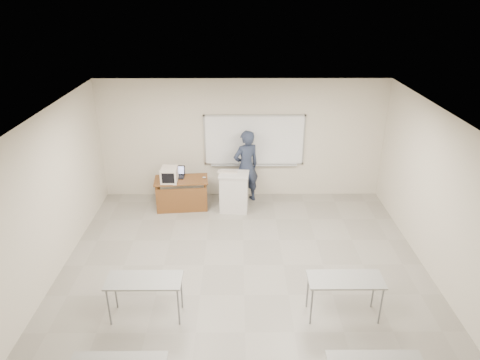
{
  "coord_description": "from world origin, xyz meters",
  "views": [
    {
      "loc": [
        -0.11,
        -6.0,
        4.97
      ],
      "look_at": [
        -0.06,
        2.2,
        1.23
      ],
      "focal_mm": 32.0,
      "sensor_mm": 36.0,
      "label": 1
    }
  ],
  "objects_px": {
    "podium": "(234,192)",
    "laptop": "(178,174)",
    "crt_monitor": "(169,175)",
    "instructor_desk": "(181,190)",
    "keyboard": "(228,172)",
    "whiteboard": "(254,141)",
    "mouse": "(204,177)",
    "presenter": "(246,167)"
  },
  "relations": [
    {
      "from": "podium",
      "to": "crt_monitor",
      "type": "bearing_deg",
      "value": -176.8
    },
    {
      "from": "podium",
      "to": "whiteboard",
      "type": "bearing_deg",
      "value": 63.84
    },
    {
      "from": "keyboard",
      "to": "laptop",
      "type": "bearing_deg",
      "value": 173.9
    },
    {
      "from": "keyboard",
      "to": "mouse",
      "type": "bearing_deg",
      "value": 171.56
    },
    {
      "from": "instructor_desk",
      "to": "presenter",
      "type": "relative_size",
      "value": 0.68
    },
    {
      "from": "instructor_desk",
      "to": "keyboard",
      "type": "xyz_separation_m",
      "value": [
        1.11,
        0.02,
        0.46
      ]
    },
    {
      "from": "podium",
      "to": "keyboard",
      "type": "bearing_deg",
      "value": 156.71
    },
    {
      "from": "instructor_desk",
      "to": "laptop",
      "type": "xyz_separation_m",
      "value": [
        -0.1,
        0.26,
        0.29
      ]
    },
    {
      "from": "presenter",
      "to": "whiteboard",
      "type": "bearing_deg",
      "value": -148.56
    },
    {
      "from": "podium",
      "to": "crt_monitor",
      "type": "height_order",
      "value": "crt_monitor"
    },
    {
      "from": "keyboard",
      "to": "instructor_desk",
      "type": "bearing_deg",
      "value": -173.69
    },
    {
      "from": "instructor_desk",
      "to": "crt_monitor",
      "type": "xyz_separation_m",
      "value": [
        -0.25,
        -0.02,
        0.4
      ]
    },
    {
      "from": "laptop",
      "to": "mouse",
      "type": "bearing_deg",
      "value": -6.93
    },
    {
      "from": "crt_monitor",
      "to": "mouse",
      "type": "xyz_separation_m",
      "value": [
        0.8,
        0.17,
        -0.15
      ]
    },
    {
      "from": "podium",
      "to": "laptop",
      "type": "distance_m",
      "value": 1.44
    },
    {
      "from": "whiteboard",
      "to": "mouse",
      "type": "xyz_separation_m",
      "value": [
        -1.21,
        -0.62,
        -0.71
      ]
    },
    {
      "from": "whiteboard",
      "to": "instructor_desk",
      "type": "relative_size",
      "value": 1.96
    },
    {
      "from": "instructor_desk",
      "to": "crt_monitor",
      "type": "bearing_deg",
      "value": 178.47
    },
    {
      "from": "instructor_desk",
      "to": "podium",
      "type": "bearing_deg",
      "value": -7.8
    },
    {
      "from": "whiteboard",
      "to": "keyboard",
      "type": "relative_size",
      "value": 5.38
    },
    {
      "from": "instructor_desk",
      "to": "mouse",
      "type": "relative_size",
      "value": 13.62
    },
    {
      "from": "crt_monitor",
      "to": "podium",
      "type": "bearing_deg",
      "value": -0.85
    },
    {
      "from": "crt_monitor",
      "to": "mouse",
      "type": "relative_size",
      "value": 4.61
    },
    {
      "from": "mouse",
      "to": "instructor_desk",
      "type": "bearing_deg",
      "value": -173.69
    },
    {
      "from": "crt_monitor",
      "to": "laptop",
      "type": "distance_m",
      "value": 0.34
    },
    {
      "from": "whiteboard",
      "to": "instructor_desk",
      "type": "height_order",
      "value": "whiteboard"
    },
    {
      "from": "laptop",
      "to": "mouse",
      "type": "height_order",
      "value": "laptop"
    },
    {
      "from": "whiteboard",
      "to": "crt_monitor",
      "type": "distance_m",
      "value": 2.23
    },
    {
      "from": "crt_monitor",
      "to": "instructor_desk",
      "type": "bearing_deg",
      "value": 4.39
    },
    {
      "from": "podium",
      "to": "mouse",
      "type": "height_order",
      "value": "podium"
    },
    {
      "from": "presenter",
      "to": "keyboard",
      "type": "bearing_deg",
      "value": 16.21
    },
    {
      "from": "instructor_desk",
      "to": "mouse",
      "type": "xyz_separation_m",
      "value": [
        0.55,
        0.16,
        0.25
      ]
    },
    {
      "from": "podium",
      "to": "laptop",
      "type": "height_order",
      "value": "laptop"
    },
    {
      "from": "mouse",
      "to": "presenter",
      "type": "distance_m",
      "value": 1.06
    },
    {
      "from": "whiteboard",
      "to": "crt_monitor",
      "type": "xyz_separation_m",
      "value": [
        -2.01,
        -0.79,
        -0.56
      ]
    },
    {
      "from": "whiteboard",
      "to": "podium",
      "type": "height_order",
      "value": "whiteboard"
    },
    {
      "from": "podium",
      "to": "crt_monitor",
      "type": "xyz_separation_m",
      "value": [
        -1.51,
        0.04,
        0.44
      ]
    },
    {
      "from": "whiteboard",
      "to": "keyboard",
      "type": "distance_m",
      "value": 1.12
    },
    {
      "from": "laptop",
      "to": "keyboard",
      "type": "height_order",
      "value": "laptop"
    },
    {
      "from": "laptop",
      "to": "presenter",
      "type": "distance_m",
      "value": 1.67
    },
    {
      "from": "whiteboard",
      "to": "presenter",
      "type": "height_order",
      "value": "whiteboard"
    },
    {
      "from": "keyboard",
      "to": "presenter",
      "type": "height_order",
      "value": "presenter"
    }
  ]
}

